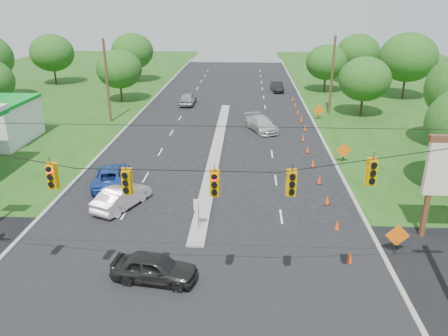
{
  "coord_description": "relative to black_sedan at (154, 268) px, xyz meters",
  "views": [
    {
      "loc": [
        2.72,
        -16.67,
        12.83
      ],
      "look_at": [
        1.32,
        9.14,
        2.8
      ],
      "focal_mm": 35.0,
      "sensor_mm": 36.0,
      "label": 1
    }
  ],
  "objects": [
    {
      "name": "cone_6",
      "position": [
        9.79,
        23.01,
        -0.36
      ],
      "size": [
        0.32,
        0.32,
        0.7
      ],
      "primitive_type": "cone",
      "color": "#E74213",
      "rests_on": "ground"
    },
    {
      "name": "cone_7",
      "position": [
        10.39,
        26.51,
        -0.36
      ],
      "size": [
        0.32,
        0.32,
        0.7
      ],
      "primitive_type": "cone",
      "color": "#E74213",
      "rests_on": "ground"
    },
    {
      "name": "work_sign_1",
      "position": [
        12.41,
        17.01,
        0.38
      ],
      "size": [
        1.27,
        0.58,
        1.37
      ],
      "color": "black",
      "rests_on": "ground"
    },
    {
      "name": "median_sign",
      "position": [
        1.61,
        5.01,
        0.75
      ],
      "size": [
        0.55,
        0.06,
        2.05
      ],
      "color": "gray",
      "rests_on": "ground"
    },
    {
      "name": "utility_pole_far_right",
      "position": [
        14.11,
        34.01,
        3.79
      ],
      "size": [
        0.28,
        0.28,
        9.0
      ],
      "primitive_type": "cylinder",
      "color": "#422D1C",
      "rests_on": "ground"
    },
    {
      "name": "cone_0",
      "position": [
        9.79,
        2.01,
        -0.36
      ],
      "size": [
        0.32,
        0.32,
        0.7
      ],
      "primitive_type": "cone",
      "color": "#E74213",
      "rests_on": "ground"
    },
    {
      "name": "tree_5",
      "position": [
        -12.39,
        39.01,
        3.62
      ],
      "size": [
        5.88,
        5.88,
        6.86
      ],
      "color": "black",
      "rests_on": "ground"
    },
    {
      "name": "cone_2",
      "position": [
        9.79,
        9.01,
        -0.36
      ],
      "size": [
        0.32,
        0.32,
        0.7
      ],
      "primitive_type": "cone",
      "color": "#E74213",
      "rests_on": "ground"
    },
    {
      "name": "ground",
      "position": [
        1.61,
        -0.99,
        -0.71
      ],
      "size": [
        160.0,
        160.0,
        0.0
      ],
      "primitive_type": "plane",
      "color": "black",
      "rests_on": "ground"
    },
    {
      "name": "cone_3",
      "position": [
        9.79,
        12.51,
        -0.36
      ],
      "size": [
        0.32,
        0.32,
        0.7
      ],
      "primitive_type": "cone",
      "color": "#E74213",
      "rests_on": "ground"
    },
    {
      "name": "tree_4",
      "position": [
        -26.39,
        51.01,
        4.24
      ],
      "size": [
        6.72,
        6.72,
        7.84
      ],
      "color": "black",
      "rests_on": "ground"
    },
    {
      "name": "cone_9",
      "position": [
        10.39,
        33.51,
        -0.36
      ],
      "size": [
        0.32,
        0.32,
        0.7
      ],
      "primitive_type": "cone",
      "color": "#E74213",
      "rests_on": "ground"
    },
    {
      "name": "tree_6",
      "position": [
        -14.39,
        54.01,
        4.24
      ],
      "size": [
        6.72,
        6.72,
        7.84
      ],
      "color": "black",
      "rests_on": "ground"
    },
    {
      "name": "silver_car_far",
      "position": [
        5.84,
        26.33,
        0.03
      ],
      "size": [
        3.86,
        5.49,
        1.48
      ],
      "primitive_type": "imported",
      "rotation": [
        0.0,
        0.0,
        0.39
      ],
      "color": "#B1B1B1",
      "rests_on": "ground"
    },
    {
      "name": "cone_11",
      "position": [
        10.39,
        40.51,
        -0.36
      ],
      "size": [
        0.32,
        0.32,
        0.7
      ],
      "primitive_type": "cone",
      "color": "#E74213",
      "rests_on": "ground"
    },
    {
      "name": "cone_8",
      "position": [
        10.39,
        30.01,
        -0.36
      ],
      "size": [
        0.32,
        0.32,
        0.7
      ],
      "primitive_type": "cone",
      "color": "#E74213",
      "rests_on": "ground"
    },
    {
      "name": "blue_pickup",
      "position": [
        -5.54,
        11.51,
        0.01
      ],
      "size": [
        3.31,
        5.56,
        1.45
      ],
      "primitive_type": "imported",
      "rotation": [
        0.0,
        0.0,
        3.32
      ],
      "color": "navy",
      "rests_on": "ground"
    },
    {
      "name": "cone_10",
      "position": [
        10.39,
        37.01,
        -0.36
      ],
      "size": [
        0.32,
        0.32,
        0.7
      ],
      "primitive_type": "cone",
      "color": "#E74213",
      "rests_on": "ground"
    },
    {
      "name": "curb_left",
      "position": [
        -8.49,
        29.01,
        -0.71
      ],
      "size": [
        0.25,
        110.0,
        0.16
      ],
      "primitive_type": "cube",
      "color": "gray",
      "rests_on": "ground"
    },
    {
      "name": "silver_car_oncoming",
      "position": [
        -3.36,
        37.9,
        0.07
      ],
      "size": [
        1.93,
        4.65,
        1.57
      ],
      "primitive_type": "imported",
      "rotation": [
        0.0,
        0.0,
        3.13
      ],
      "color": "gray",
      "rests_on": "ground"
    },
    {
      "name": "tree_9",
      "position": [
        17.61,
        33.01,
        3.62
      ],
      "size": [
        5.88,
        5.88,
        6.86
      ],
      "color": "black",
      "rests_on": "ground"
    },
    {
      "name": "cone_4",
      "position": [
        9.79,
        16.01,
        -0.36
      ],
      "size": [
        0.32,
        0.32,
        0.7
      ],
      "primitive_type": "cone",
      "color": "#E74213",
      "rests_on": "ground"
    },
    {
      "name": "cross_street",
      "position": [
        1.61,
        -0.99,
        -0.71
      ],
      "size": [
        160.0,
        14.0,
        0.02
      ],
      "primitive_type": "cube",
      "color": "black",
      "rests_on": "ground"
    },
    {
      "name": "curb_right",
      "position": [
        11.71,
        29.01,
        -0.71
      ],
      "size": [
        0.25,
        110.0,
        0.16
      ],
      "primitive_type": "cube",
      "color": "gray",
      "rests_on": "ground"
    },
    {
      "name": "black_sedan",
      "position": [
        0.0,
        0.0,
        0.0
      ],
      "size": [
        4.38,
        2.24,
        1.43
      ],
      "primitive_type": "imported",
      "rotation": [
        0.0,
        0.0,
        1.43
      ],
      "color": "black",
      "rests_on": "ground"
    },
    {
      "name": "tree_11",
      "position": [
        21.61,
        54.01,
        4.24
      ],
      "size": [
        6.72,
        6.72,
        7.84
      ],
      "color": "black",
      "rests_on": "ground"
    },
    {
      "name": "tree_12",
      "position": [
        15.61,
        47.01,
        3.62
      ],
      "size": [
        5.88,
        5.88,
        6.86
      ],
      "color": "black",
      "rests_on": "ground"
    },
    {
      "name": "utility_pole_far_left",
      "position": [
        -10.89,
        29.01,
        3.79
      ],
      "size": [
        0.28,
        0.28,
        9.0
      ],
      "primitive_type": "cylinder",
      "color": "#422D1C",
      "rests_on": "ground"
    },
    {
      "name": "white_sedan",
      "position": [
        -3.76,
        7.84,
        0.02
      ],
      "size": [
        3.22,
        4.72,
        1.47
      ],
      "primitive_type": "imported",
      "rotation": [
        0.0,
        0.0,
        2.73
      ],
      "color": "silver",
      "rests_on": "ground"
    },
    {
      "name": "cone_5",
      "position": [
        9.79,
        19.51,
        -0.36
      ],
      "size": [
        0.32,
        0.32,
        0.7
      ],
      "primitive_type": "cone",
      "color": "#E74213",
      "rests_on": "ground"
    },
    {
      "name": "work_sign_0",
      "position": [
        12.41,
        3.01,
        0.38
      ],
      "size": [
        1.27,
        0.58,
        1.37
      ],
      "color": "black",
      "rests_on": "ground"
    },
    {
      "name": "work_sign_2",
      "position": [
        12.41,
        31.01,
        0.38
      ],
      "size": [
        1.27,
        0.58,
        1.37
      ],
      "color": "black",
      "rests_on": "ground"
    },
    {
      "name": "median",
      "position": [
        1.61,
        20.01,
        -0.71
      ],
      "size": [
        1.0,
        34.0,
        0.18
      ],
      "primitive_type": "cube",
      "color": "gray",
      "rests_on": "ground"
    },
    {
      "name": "dark_car_receding",
      "position": [
        8.7,
        47.39,
        0.0
      ],
      "size": [
        1.87,
        4.46,
        1.43
      ],
      "primitive_type": "imported",
      "rotation": [
        0.0,
        0.0,
        0.08
      ],
      "color": "black",
      "rests_on": "ground"
    },
    {
      "name": "signal_span",
      "position": [
        1.56,
        -1.99,
        4.26
      ],
      "size": [
        25.6,
        0.32,
        9.0
      ],
      "color": "#422D1C",
      "rests_on": "ground"
    },
    {
      "name": "tree_10",
      "position": [
        25.61,
        43.01,
        4.86
      ],
      "size": [
        7.56,
        7.56,
        8.82
      ],
      "color": "black",
      "rests_on": "ground"
    },
    {
      "name": "cone_1",
      "position": [
        9.79,
        5.51,
        -0.36
      ],
      "size": [
        0.32,
        0.32,
        0.7
      ],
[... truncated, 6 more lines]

